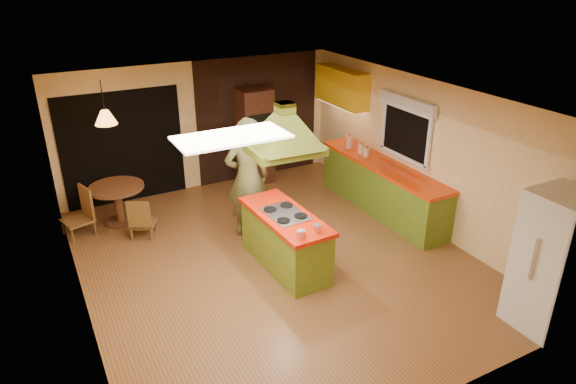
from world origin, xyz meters
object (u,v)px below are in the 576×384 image
wall_oven (255,136)px  kitchen_island (285,240)px  refrigerator (554,262)px  man (248,177)px  canister_large (349,142)px  dining_table (118,197)px

wall_oven → kitchen_island: bearing=-108.1°
kitchen_island → refrigerator: size_ratio=0.96×
man → wall_oven: size_ratio=1.04×
kitchen_island → refrigerator: refrigerator is taller
refrigerator → canister_large: (0.13, 4.53, 0.13)m
wall_oven → canister_large: 1.93m
kitchen_island → man: man is taller
dining_table → canister_large: (4.25, -0.74, 0.54)m
kitchen_island → man: 1.33m
kitchen_island → canister_large: canister_large is taller
man → canister_large: bearing=-155.6°
refrigerator → canister_large: 4.53m
refrigerator → dining_table: size_ratio=1.95×
man → refrigerator: size_ratio=1.11×
kitchen_island → dining_table: bearing=124.2°
kitchen_island → wall_oven: bearing=70.7°
man → wall_oven: 2.22m
wall_oven → canister_large: bearing=-45.4°
man → dining_table: man is taller
wall_oven → dining_table: size_ratio=2.09×
man → wall_oven: bearing=-107.6°
kitchen_island → refrigerator: (2.22, -2.70, 0.46)m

